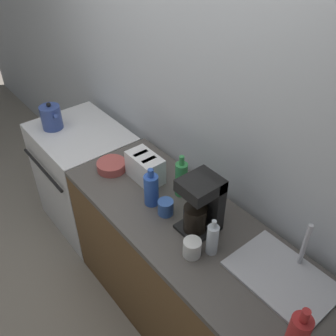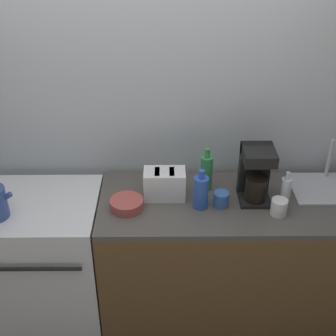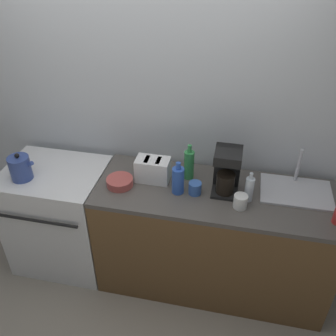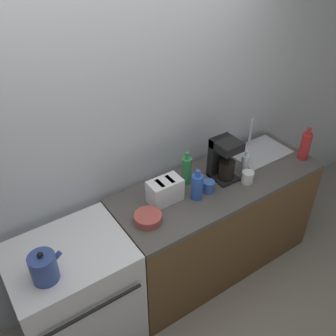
{
  "view_description": "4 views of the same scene",
  "coord_description": "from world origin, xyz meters",
  "px_view_note": "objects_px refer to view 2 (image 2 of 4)",
  "views": [
    {
      "loc": [
        1.7,
        -0.69,
        2.47
      ],
      "look_at": [
        0.34,
        0.4,
        1.13
      ],
      "focal_mm": 40.0,
      "sensor_mm": 36.0,
      "label": 1
    },
    {
      "loc": [
        0.14,
        -1.95,
        2.57
      ],
      "look_at": [
        0.16,
        0.36,
        1.15
      ],
      "focal_mm": 50.0,
      "sensor_mm": 36.0,
      "label": 2
    },
    {
      "loc": [
        0.73,
        -1.81,
        2.61
      ],
      "look_at": [
        0.26,
        0.35,
        1.08
      ],
      "focal_mm": 40.0,
      "sensor_mm": 36.0,
      "label": 3
    },
    {
      "loc": [
        -1.02,
        -1.37,
        2.75
      ],
      "look_at": [
        0.19,
        0.41,
        1.2
      ],
      "focal_mm": 40.0,
      "sensor_mm": 36.0,
      "label": 4
    }
  ],
  "objects_px": {
    "toaster": "(165,184)",
    "bottle_blue": "(201,192)",
    "stove": "(42,261)",
    "bottle_green": "(206,172)",
    "coffee_maker": "(256,172)",
    "cup_white": "(279,207)",
    "cup_blue": "(221,199)",
    "bottle_clear": "(285,191)",
    "bowl": "(127,204)"
  },
  "relations": [
    {
      "from": "toaster",
      "to": "bottle_clear",
      "type": "distance_m",
      "value": 0.71
    },
    {
      "from": "bottle_green",
      "to": "bowl",
      "type": "bearing_deg",
      "value": -157.02
    },
    {
      "from": "toaster",
      "to": "bottle_green",
      "type": "bearing_deg",
      "value": 17.96
    },
    {
      "from": "stove",
      "to": "bowl",
      "type": "relative_size",
      "value": 4.81
    },
    {
      "from": "bottle_clear",
      "to": "bowl",
      "type": "distance_m",
      "value": 0.93
    },
    {
      "from": "stove",
      "to": "bottle_clear",
      "type": "distance_m",
      "value": 1.6
    },
    {
      "from": "toaster",
      "to": "bottle_green",
      "type": "relative_size",
      "value": 0.88
    },
    {
      "from": "stove",
      "to": "cup_blue",
      "type": "bearing_deg",
      "value": -1.65
    },
    {
      "from": "cup_white",
      "to": "cup_blue",
      "type": "bearing_deg",
      "value": 165.41
    },
    {
      "from": "bottle_blue",
      "to": "cup_blue",
      "type": "distance_m",
      "value": 0.14
    },
    {
      "from": "coffee_maker",
      "to": "cup_blue",
      "type": "height_order",
      "value": "coffee_maker"
    },
    {
      "from": "cup_white",
      "to": "stove",
      "type": "bearing_deg",
      "value": 175.41
    },
    {
      "from": "bottle_blue",
      "to": "coffee_maker",
      "type": "bearing_deg",
      "value": 16.5
    },
    {
      "from": "cup_blue",
      "to": "bowl",
      "type": "xyz_separation_m",
      "value": [
        -0.55,
        -0.02,
        -0.02
      ]
    },
    {
      "from": "cup_blue",
      "to": "cup_white",
      "type": "distance_m",
      "value": 0.33
    },
    {
      "from": "bottle_clear",
      "to": "coffee_maker",
      "type": "bearing_deg",
      "value": 154.39
    },
    {
      "from": "stove",
      "to": "bottle_clear",
      "type": "bearing_deg",
      "value": -0.95
    },
    {
      "from": "stove",
      "to": "toaster",
      "type": "xyz_separation_m",
      "value": [
        0.79,
        0.07,
        0.55
      ]
    },
    {
      "from": "coffee_maker",
      "to": "bottle_green",
      "type": "xyz_separation_m",
      "value": [
        -0.28,
        0.09,
        -0.06
      ]
    },
    {
      "from": "bottle_blue",
      "to": "bottle_clear",
      "type": "height_order",
      "value": "bottle_blue"
    },
    {
      "from": "toaster",
      "to": "bottle_blue",
      "type": "xyz_separation_m",
      "value": [
        0.21,
        -0.11,
        0.02
      ]
    },
    {
      "from": "bottle_green",
      "to": "cup_blue",
      "type": "relative_size",
      "value": 3.09
    },
    {
      "from": "cup_blue",
      "to": "coffee_maker",
      "type": "bearing_deg",
      "value": 22.84
    },
    {
      "from": "stove",
      "to": "bottle_green",
      "type": "xyz_separation_m",
      "value": [
        1.05,
        0.15,
        0.58
      ]
    },
    {
      "from": "bottle_clear",
      "to": "bowl",
      "type": "height_order",
      "value": "bottle_clear"
    },
    {
      "from": "bowl",
      "to": "bottle_blue",
      "type": "bearing_deg",
      "value": 1.46
    },
    {
      "from": "toaster",
      "to": "cup_white",
      "type": "height_order",
      "value": "toaster"
    },
    {
      "from": "stove",
      "to": "cup_white",
      "type": "bearing_deg",
      "value": -4.59
    },
    {
      "from": "bottle_blue",
      "to": "cup_blue",
      "type": "relative_size",
      "value": 2.75
    },
    {
      "from": "bottle_clear",
      "to": "bottle_green",
      "type": "relative_size",
      "value": 0.8
    },
    {
      "from": "coffee_maker",
      "to": "bowl",
      "type": "height_order",
      "value": "coffee_maker"
    },
    {
      "from": "stove",
      "to": "toaster",
      "type": "distance_m",
      "value": 0.97
    },
    {
      "from": "coffee_maker",
      "to": "bottle_green",
      "type": "relative_size",
      "value": 1.22
    },
    {
      "from": "bottle_blue",
      "to": "bottle_clear",
      "type": "bearing_deg",
      "value": 2.05
    },
    {
      "from": "cup_blue",
      "to": "bowl",
      "type": "distance_m",
      "value": 0.55
    },
    {
      "from": "bottle_blue",
      "to": "toaster",
      "type": "bearing_deg",
      "value": 152.7
    },
    {
      "from": "stove",
      "to": "bottle_green",
      "type": "bearing_deg",
      "value": 8.05
    },
    {
      "from": "stove",
      "to": "cup_blue",
      "type": "distance_m",
      "value": 1.23
    },
    {
      "from": "bottle_blue",
      "to": "bottle_clear",
      "type": "relative_size",
      "value": 1.11
    },
    {
      "from": "toaster",
      "to": "bowl",
      "type": "height_order",
      "value": "toaster"
    },
    {
      "from": "bottle_blue",
      "to": "cup_white",
      "type": "relative_size",
      "value": 2.58
    },
    {
      "from": "bottle_blue",
      "to": "bottle_green",
      "type": "bearing_deg",
      "value": 76.43
    },
    {
      "from": "cup_white",
      "to": "bottle_clear",
      "type": "bearing_deg",
      "value": 61.4
    },
    {
      "from": "cup_white",
      "to": "bowl",
      "type": "xyz_separation_m",
      "value": [
        -0.87,
        0.06,
        -0.02
      ]
    },
    {
      "from": "coffee_maker",
      "to": "bottle_clear",
      "type": "relative_size",
      "value": 1.52
    },
    {
      "from": "bottle_green",
      "to": "cup_white",
      "type": "distance_m",
      "value": 0.48
    },
    {
      "from": "coffee_maker",
      "to": "cup_white",
      "type": "xyz_separation_m",
      "value": [
        0.12,
        -0.17,
        -0.13
      ]
    },
    {
      "from": "bottle_green",
      "to": "coffee_maker",
      "type": "bearing_deg",
      "value": -18.46
    },
    {
      "from": "bottle_green",
      "to": "cup_blue",
      "type": "xyz_separation_m",
      "value": [
        0.08,
        -0.18,
        -0.07
      ]
    },
    {
      "from": "bottle_blue",
      "to": "bottle_clear",
      "type": "xyz_separation_m",
      "value": [
        0.49,
        0.02,
        -0.01
      ]
    }
  ]
}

